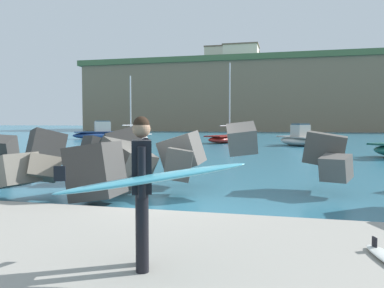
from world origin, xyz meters
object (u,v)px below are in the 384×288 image
(station_building_annex, at_px, (216,58))
(boat_mid_left, at_px, (227,138))
(surfer_with_board, at_px, (145,181))
(station_building_west, at_px, (225,63))
(boat_far_left, at_px, (298,139))
(boat_mid_centre, at_px, (99,133))
(station_building_east, at_px, (241,55))
(boat_near_left, at_px, (133,137))
(station_building_central, at_px, (245,61))

(station_building_annex, bearing_deg, boat_mid_left, -78.85)
(surfer_with_board, bearing_deg, station_building_west, 98.32)
(boat_far_left, bearing_deg, station_building_annex, 105.84)
(station_building_annex, bearing_deg, boat_mid_centre, -93.04)
(station_building_west, distance_m, station_building_east, 11.87)
(boat_near_left, bearing_deg, boat_mid_centre, 139.81)
(boat_mid_centre, relative_size, boat_far_left, 1.27)
(surfer_with_board, xyz_separation_m, station_building_annex, (-16.23, 95.18, 17.31))
(boat_far_left, bearing_deg, boat_mid_left, 153.28)
(boat_near_left, height_order, station_building_east, station_building_east)
(boat_near_left, relative_size, station_building_annex, 1.15)
(boat_mid_left, relative_size, boat_mid_centre, 1.32)
(station_building_east, bearing_deg, station_building_annex, 140.11)
(boat_mid_centre, bearing_deg, station_building_central, 81.23)
(boat_mid_left, height_order, station_building_annex, station_building_annex)
(boat_far_left, bearing_deg, surfer_with_board, -95.15)
(boat_near_left, distance_m, boat_far_left, 15.81)
(boat_mid_centre, bearing_deg, surfer_with_board, -62.14)
(surfer_with_board, distance_m, station_building_east, 91.08)
(station_building_east, bearing_deg, boat_mid_left, -84.85)
(surfer_with_board, distance_m, boat_mid_centre, 41.40)
(surfer_with_board, height_order, boat_mid_left, boat_mid_left)
(station_building_central, xyz_separation_m, station_building_east, (0.31, -12.99, -0.55))
(boat_near_left, relative_size, boat_mid_centre, 1.12)
(boat_near_left, bearing_deg, station_building_east, 85.95)
(station_building_east, bearing_deg, station_building_west, 118.32)
(boat_mid_left, height_order, boat_far_left, boat_mid_left)
(boat_far_left, distance_m, station_building_central, 76.35)
(boat_mid_left, height_order, station_building_east, station_building_east)
(boat_mid_left, relative_size, station_building_annex, 1.36)
(boat_far_left, height_order, station_building_east, station_building_east)
(surfer_with_board, relative_size, boat_mid_centre, 0.36)
(station_building_east, relative_size, station_building_annex, 1.49)
(station_building_central, bearing_deg, boat_mid_left, -85.55)
(boat_near_left, height_order, station_building_central, station_building_central)
(station_building_west, bearing_deg, boat_near_left, -88.71)
(station_building_west, xyz_separation_m, station_building_annex, (-1.67, -4.34, 0.78))
(boat_far_left, distance_m, station_building_east, 63.78)
(boat_mid_left, bearing_deg, surfer_with_board, -83.25)
(station_building_west, bearing_deg, station_building_annex, -111.08)
(boat_far_left, bearing_deg, station_building_west, 103.64)
(boat_mid_left, bearing_deg, station_building_east, 95.15)
(surfer_with_board, bearing_deg, boat_mid_left, 96.75)
(surfer_with_board, relative_size, boat_near_left, 0.32)
(boat_near_left, relative_size, station_building_west, 0.81)
(surfer_with_board, xyz_separation_m, boat_mid_centre, (-19.34, 36.59, -0.61))
(boat_mid_centre, bearing_deg, boat_far_left, -19.49)
(boat_near_left, xyz_separation_m, boat_far_left, (15.62, -2.43, 0.13))
(boat_near_left, height_order, boat_mid_left, boat_mid_left)
(boat_mid_left, relative_size, boat_far_left, 1.68)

